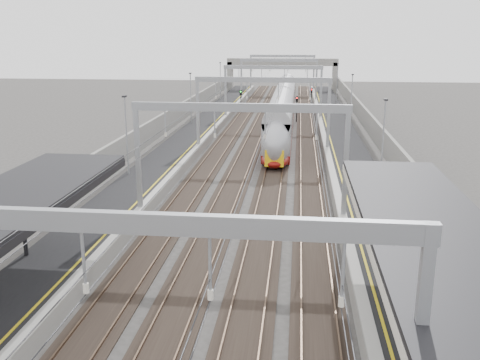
% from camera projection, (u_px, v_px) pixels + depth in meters
% --- Properties ---
extents(platform_left, '(4.00, 120.00, 1.00)m').
position_uv_depth(platform_left, '(188.00, 143.00, 55.98)').
color(platform_left, black).
rests_on(platform_left, ground).
extents(platform_right, '(4.00, 120.00, 1.00)m').
position_uv_depth(platform_right, '(342.00, 146.00, 54.31)').
color(platform_right, black).
rests_on(platform_right, ground).
extents(tracks, '(11.40, 140.00, 0.20)m').
position_uv_depth(tracks, '(264.00, 149.00, 55.26)').
color(tracks, black).
rests_on(tracks, ground).
extents(overhead_line, '(13.00, 140.00, 6.60)m').
position_uv_depth(overhead_line, '(268.00, 84.00, 60.00)').
color(overhead_line, gray).
rests_on(overhead_line, platform_left).
extents(overbridge, '(22.00, 2.20, 6.90)m').
position_uv_depth(overbridge, '(282.00, 67.00, 106.63)').
color(overbridge, gray).
rests_on(overbridge, ground).
extents(wall_left, '(0.30, 120.00, 3.20)m').
position_uv_depth(wall_left, '(158.00, 132.00, 56.02)').
color(wall_left, gray).
rests_on(wall_left, ground).
extents(wall_right, '(0.30, 120.00, 3.20)m').
position_uv_depth(wall_right, '(375.00, 136.00, 53.68)').
color(wall_right, gray).
rests_on(wall_right, ground).
extents(train, '(2.59, 47.20, 4.10)m').
position_uv_depth(train, '(283.00, 113.00, 66.39)').
color(train, maroon).
rests_on(train, ground).
extents(bench, '(0.66, 1.95, 0.99)m').
position_uv_depth(bench, '(432.00, 298.00, 20.74)').
color(bench, black).
rests_on(bench, platform_right).
extents(signal_green, '(0.32, 0.32, 3.48)m').
position_uv_depth(signal_green, '(241.00, 97.00, 79.95)').
color(signal_green, black).
rests_on(signal_green, ground).
extents(signal_red_near, '(0.32, 0.32, 3.48)m').
position_uv_depth(signal_red_near, '(297.00, 104.00, 71.95)').
color(signal_red_near, black).
rests_on(signal_red_near, ground).
extents(signal_red_far, '(0.32, 0.32, 3.48)m').
position_uv_depth(signal_red_far, '(311.00, 95.00, 83.17)').
color(signal_red_far, black).
rests_on(signal_red_far, ground).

